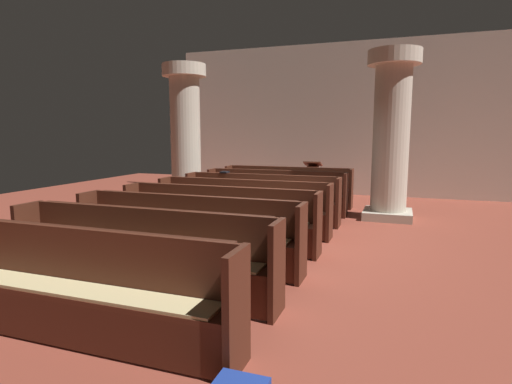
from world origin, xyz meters
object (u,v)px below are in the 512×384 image
at_px(pew_row_5, 186,230).
at_px(lectern, 312,184).
at_px(pew_row_6, 141,251).
at_px(pillar_far_side, 186,133).
at_px(pew_row_0, 287,185).
at_px(pew_row_4, 219,216).
at_px(pew_row_1, 275,191).
at_px(pillar_aisle_side, 391,133).
at_px(hymn_book, 225,172).
at_px(pew_row_7, 70,283).
at_px(pew_row_2, 261,197).
at_px(pew_row_3, 243,205).

height_order(pew_row_5, lectern, lectern).
xyz_separation_m(pew_row_6, pillar_far_side, (-2.47, 5.55, 1.33)).
xyz_separation_m(pew_row_0, pew_row_4, (0.00, -4.26, 0.00)).
relative_size(pew_row_1, pillar_aisle_side, 0.93).
bearing_deg(pew_row_4, lectern, 85.22).
xyz_separation_m(pew_row_6, hymn_book, (-0.91, 4.44, 0.48)).
relative_size(pew_row_4, pew_row_6, 1.00).
distance_m(pew_row_6, lectern, 7.45).
distance_m(pew_row_5, pew_row_7, 2.13).
relative_size(pillar_far_side, hymn_book, 18.80).
bearing_deg(pew_row_1, pew_row_6, -90.00).
bearing_deg(pew_row_1, pew_row_2, -90.00).
xyz_separation_m(lectern, hymn_book, (-1.35, -2.99, 0.55)).
height_order(pew_row_2, pillar_far_side, pillar_far_side).
bearing_deg(hymn_book, pew_row_5, -74.95).
xyz_separation_m(pew_row_0, pew_row_2, (0.00, -2.13, 0.00)).
xyz_separation_m(pew_row_0, pew_row_3, (0.00, -3.19, 0.00)).
height_order(pew_row_0, pew_row_1, same).
bearing_deg(pew_row_7, pew_row_0, 90.00).
bearing_deg(lectern, pew_row_3, -95.98).
height_order(pew_row_0, pillar_far_side, pillar_far_side).
relative_size(pew_row_0, pew_row_3, 1.00).
bearing_deg(pew_row_4, pew_row_7, -90.00).
bearing_deg(pew_row_6, pew_row_5, 90.00).
relative_size(pillar_aisle_side, pillar_far_side, 1.00).
relative_size(pew_row_1, pew_row_7, 1.00).
relative_size(pew_row_5, pew_row_6, 1.00).
bearing_deg(pew_row_6, pew_row_3, 90.00).
relative_size(pew_row_4, lectern, 3.06).
xyz_separation_m(pew_row_0, hymn_book, (-0.91, -1.94, 0.48)).
distance_m(pew_row_4, pew_row_5, 1.06).
height_order(pew_row_2, hymn_book, hymn_book).
xyz_separation_m(pew_row_5, pew_row_6, (0.00, -1.06, 0.00)).
xyz_separation_m(pew_row_0, pew_row_1, (0.00, -1.06, 0.00)).
relative_size(pew_row_5, pillar_aisle_side, 0.93).
bearing_deg(pew_row_7, pillar_far_side, 110.50).
bearing_deg(pew_row_4, pew_row_2, 90.00).
distance_m(pew_row_6, pillar_aisle_side, 6.15).
bearing_deg(pew_row_2, pew_row_6, -90.00).
bearing_deg(lectern, pew_row_4, -94.78).
bearing_deg(lectern, pew_row_5, -93.99).
height_order(pew_row_5, pew_row_6, same).
bearing_deg(pillar_far_side, pew_row_4, -54.13).
xyz_separation_m(pew_row_3, pew_row_7, (0.00, -4.26, 0.00)).
xyz_separation_m(pillar_aisle_side, pillar_far_side, (-4.99, 0.10, 0.00)).
relative_size(pew_row_7, pillar_aisle_side, 0.93).
xyz_separation_m(pillar_far_side, hymn_book, (1.56, -1.10, -0.85)).
height_order(pew_row_7, pillar_far_side, pillar_far_side).
distance_m(pew_row_5, hymn_book, 3.53).
bearing_deg(pew_row_4, pillar_aisle_side, 52.75).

